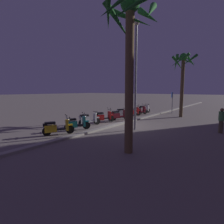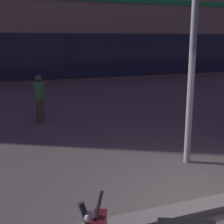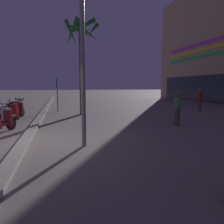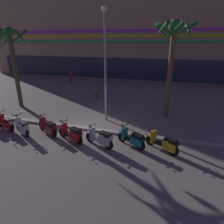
{
  "view_description": "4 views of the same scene",
  "coord_description": "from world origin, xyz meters",
  "px_view_note": "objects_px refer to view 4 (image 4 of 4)",
  "views": [
    {
      "loc": [
        10.93,
        7.55,
        2.67
      ],
      "look_at": [
        1.53,
        0.36,
        1.18
      ],
      "focal_mm": 28.34,
      "sensor_mm": 36.0,
      "label": 1
    },
    {
      "loc": [
        -3.21,
        -3.96,
        2.69
      ],
      "look_at": [
        -0.84,
        2.17,
        1.17
      ],
      "focal_mm": 51.45,
      "sensor_mm": 36.0,
      "label": 2
    },
    {
      "loc": [
        7.32,
        1.01,
        1.86
      ],
      "look_at": [
        -0.09,
        2.81,
        0.93
      ],
      "focal_mm": 34.4,
      "sensor_mm": 36.0,
      "label": 3
    },
    {
      "loc": [
        4.75,
        -10.02,
        5.1
      ],
      "look_at": [
        1.36,
        1.17,
        0.81
      ],
      "focal_mm": 30.9,
      "sensor_mm": 36.0,
      "label": 4
    }
  ],
  "objects_px": {
    "scooter_yellow_second_in_line": "(164,143)",
    "street_lamp": "(105,56)",
    "pedestrian_strolling_near_curb": "(71,78)",
    "pedestrian_by_palm_tree": "(97,90)",
    "scooter_white_mid_rear": "(22,127)",
    "scooter_maroon_mid_centre": "(48,127)",
    "scooter_silver_tail_end": "(101,138)",
    "scooter_teal_mid_front": "(133,139)",
    "scooter_red_lead_nearest": "(72,134)",
    "palm_tree_far_corner": "(12,48)",
    "palm_tree_near_sign": "(173,45)",
    "scooter_red_far_back": "(6,123)"
  },
  "relations": [
    {
      "from": "scooter_teal_mid_front",
      "to": "scooter_yellow_second_in_line",
      "type": "xyz_separation_m",
      "value": [
        1.55,
        0.02,
        0.0
      ]
    },
    {
      "from": "street_lamp",
      "to": "scooter_red_lead_nearest",
      "type": "bearing_deg",
      "value": -102.27
    },
    {
      "from": "scooter_silver_tail_end",
      "to": "pedestrian_by_palm_tree",
      "type": "height_order",
      "value": "pedestrian_by_palm_tree"
    },
    {
      "from": "scooter_red_far_back",
      "to": "palm_tree_near_sign",
      "type": "distance_m",
      "value": 11.49
    },
    {
      "from": "scooter_white_mid_rear",
      "to": "pedestrian_by_palm_tree",
      "type": "relative_size",
      "value": 1.04
    },
    {
      "from": "scooter_yellow_second_in_line",
      "to": "scooter_maroon_mid_centre",
      "type": "bearing_deg",
      "value": -179.66
    },
    {
      "from": "scooter_maroon_mid_centre",
      "to": "palm_tree_far_corner",
      "type": "bearing_deg",
      "value": 143.96
    },
    {
      "from": "scooter_silver_tail_end",
      "to": "pedestrian_by_palm_tree",
      "type": "relative_size",
      "value": 1.1
    },
    {
      "from": "scooter_red_far_back",
      "to": "scooter_silver_tail_end",
      "type": "distance_m",
      "value": 6.19
    },
    {
      "from": "scooter_silver_tail_end",
      "to": "scooter_teal_mid_front",
      "type": "relative_size",
      "value": 1.08
    },
    {
      "from": "scooter_red_lead_nearest",
      "to": "scooter_teal_mid_front",
      "type": "distance_m",
      "value": 3.26
    },
    {
      "from": "pedestrian_by_palm_tree",
      "to": "scooter_red_lead_nearest",
      "type": "bearing_deg",
      "value": -77.96
    },
    {
      "from": "scooter_teal_mid_front",
      "to": "scooter_yellow_second_in_line",
      "type": "distance_m",
      "value": 1.55
    },
    {
      "from": "scooter_maroon_mid_centre",
      "to": "scooter_white_mid_rear",
      "type": "bearing_deg",
      "value": -162.29
    },
    {
      "from": "pedestrian_strolling_near_curb",
      "to": "pedestrian_by_palm_tree",
      "type": "relative_size",
      "value": 1.07
    },
    {
      "from": "scooter_white_mid_rear",
      "to": "palm_tree_far_corner",
      "type": "relative_size",
      "value": 0.26
    },
    {
      "from": "pedestrian_strolling_near_curb",
      "to": "scooter_maroon_mid_centre",
      "type": "bearing_deg",
      "value": -67.25
    },
    {
      "from": "scooter_red_lead_nearest",
      "to": "street_lamp",
      "type": "bearing_deg",
      "value": 77.73
    },
    {
      "from": "scooter_maroon_mid_centre",
      "to": "palm_tree_far_corner",
      "type": "distance_m",
      "value": 7.73
    },
    {
      "from": "scooter_red_lead_nearest",
      "to": "scooter_white_mid_rear",
      "type": "bearing_deg",
      "value": -178.62
    },
    {
      "from": "scooter_yellow_second_in_line",
      "to": "street_lamp",
      "type": "bearing_deg",
      "value": 142.86
    },
    {
      "from": "scooter_yellow_second_in_line",
      "to": "scooter_red_lead_nearest",
      "type": "bearing_deg",
      "value": -175.03
    },
    {
      "from": "scooter_yellow_second_in_line",
      "to": "scooter_white_mid_rear",
      "type": "bearing_deg",
      "value": -176.45
    },
    {
      "from": "scooter_maroon_mid_centre",
      "to": "scooter_red_lead_nearest",
      "type": "bearing_deg",
      "value": -12.38
    },
    {
      "from": "palm_tree_far_corner",
      "to": "pedestrian_by_palm_tree",
      "type": "distance_m",
      "value": 7.58
    },
    {
      "from": "scooter_red_lead_nearest",
      "to": "palm_tree_far_corner",
      "type": "bearing_deg",
      "value": 148.92
    },
    {
      "from": "scooter_teal_mid_front",
      "to": "scooter_yellow_second_in_line",
      "type": "bearing_deg",
      "value": 0.91
    },
    {
      "from": "scooter_red_far_back",
      "to": "scooter_maroon_mid_centre",
      "type": "relative_size",
      "value": 1.02
    },
    {
      "from": "palm_tree_far_corner",
      "to": "scooter_maroon_mid_centre",
      "type": "bearing_deg",
      "value": -36.04
    },
    {
      "from": "scooter_white_mid_rear",
      "to": "pedestrian_by_palm_tree",
      "type": "distance_m",
      "value": 8.35
    },
    {
      "from": "scooter_yellow_second_in_line",
      "to": "street_lamp",
      "type": "distance_m",
      "value": 6.33
    },
    {
      "from": "scooter_teal_mid_front",
      "to": "pedestrian_strolling_near_curb",
      "type": "distance_m",
      "value": 16.48
    },
    {
      "from": "scooter_yellow_second_in_line",
      "to": "palm_tree_near_sign",
      "type": "relative_size",
      "value": 0.26
    },
    {
      "from": "pedestrian_by_palm_tree",
      "to": "street_lamp",
      "type": "relative_size",
      "value": 0.22
    },
    {
      "from": "scooter_silver_tail_end",
      "to": "scooter_teal_mid_front",
      "type": "xyz_separation_m",
      "value": [
        1.56,
        0.43,
        -0.02
      ]
    },
    {
      "from": "scooter_red_lead_nearest",
      "to": "palm_tree_near_sign",
      "type": "bearing_deg",
      "value": 49.27
    },
    {
      "from": "scooter_maroon_mid_centre",
      "to": "palm_tree_near_sign",
      "type": "bearing_deg",
      "value": 38.33
    },
    {
      "from": "scooter_white_mid_rear",
      "to": "scooter_teal_mid_front",
      "type": "relative_size",
      "value": 1.02
    },
    {
      "from": "scooter_red_lead_nearest",
      "to": "pedestrian_by_palm_tree",
      "type": "relative_size",
      "value": 1.12
    },
    {
      "from": "scooter_yellow_second_in_line",
      "to": "scooter_teal_mid_front",
      "type": "bearing_deg",
      "value": -179.09
    },
    {
      "from": "scooter_maroon_mid_centre",
      "to": "pedestrian_strolling_near_curb",
      "type": "relative_size",
      "value": 1.01
    },
    {
      "from": "scooter_silver_tail_end",
      "to": "scooter_yellow_second_in_line",
      "type": "height_order",
      "value": "scooter_yellow_second_in_line"
    },
    {
      "from": "scooter_red_lead_nearest",
      "to": "street_lamp",
      "type": "xyz_separation_m",
      "value": [
        0.75,
        3.46,
        3.8
      ]
    },
    {
      "from": "palm_tree_far_corner",
      "to": "palm_tree_near_sign",
      "type": "height_order",
      "value": "palm_tree_near_sign"
    },
    {
      "from": "scooter_silver_tail_end",
      "to": "pedestrian_strolling_near_curb",
      "type": "xyz_separation_m",
      "value": [
        -8.77,
        13.26,
        0.41
      ]
    },
    {
      "from": "scooter_maroon_mid_centre",
      "to": "scooter_yellow_second_in_line",
      "type": "distance_m",
      "value": 6.5
    },
    {
      "from": "scooter_red_far_back",
      "to": "scooter_red_lead_nearest",
      "type": "distance_m",
      "value": 4.52
    },
    {
      "from": "scooter_red_far_back",
      "to": "scooter_red_lead_nearest",
      "type": "bearing_deg",
      "value": -2.0
    },
    {
      "from": "street_lamp",
      "to": "palm_tree_far_corner",
      "type": "bearing_deg",
      "value": 174.49
    },
    {
      "from": "scooter_red_far_back",
      "to": "pedestrian_strolling_near_curb",
      "type": "height_order",
      "value": "pedestrian_strolling_near_curb"
    }
  ]
}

